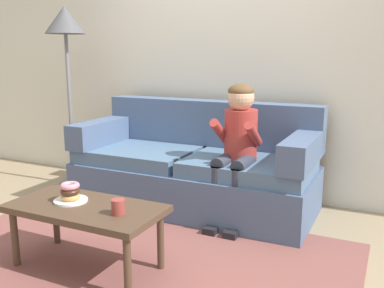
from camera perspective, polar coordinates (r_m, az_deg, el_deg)
The scene contains 13 objects.
ground at distance 3.14m, azimuth -5.27°, elevation -13.11°, with size 10.00×10.00×0.00m, color #9E896B.
wall_back at distance 4.10m, azimuth 4.68°, elevation 12.96°, with size 8.00×0.10×2.80m, color silver.
area_rug at distance 2.94m, azimuth -7.85°, elevation -14.81°, with size 2.81×1.76×0.01m, color brown.
couch at distance 3.75m, azimuth 0.52°, elevation -3.37°, with size 2.05×0.90×0.91m.
coffee_table at distance 2.73m, azimuth -14.02°, elevation -8.91°, with size 0.97×0.48×0.42m.
person_child at distance 3.32m, azimuth 6.07°, elevation 0.51°, with size 0.34×0.58×1.10m.
plate at distance 2.81m, azimuth -15.89°, elevation -7.27°, with size 0.21×0.21×0.01m, color white.
donut at distance 2.80m, azimuth -15.91°, elevation -6.79°, with size 0.12×0.12×0.04m, color tan.
donut_second at distance 2.79m, azimuth -15.96°, elevation -6.09°, with size 0.12×0.12×0.04m, color #422619.
donut_third at distance 2.78m, azimuth -16.00°, elevation -5.38°, with size 0.12×0.12×0.04m, color pink.
mug at distance 2.52m, azimuth -9.84°, elevation -8.29°, with size 0.08×0.08×0.09m, color #993D38.
toy_controller at distance 3.49m, azimuth -12.11°, elevation -10.24°, with size 0.23×0.09×0.05m.
floor_lamp at distance 4.43m, azimuth -16.52°, elevation 13.86°, with size 0.39×0.39×1.78m.
Camera 1 is at (1.48, -2.43, 1.33)m, focal length 39.92 mm.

